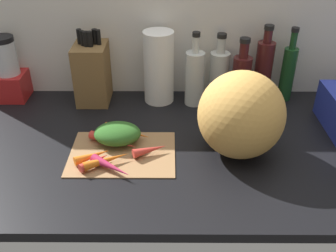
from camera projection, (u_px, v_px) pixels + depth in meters
The scene contains 20 objects.
ground_plane at pixel (167, 145), 128.35cm from camera, with size 170.00×80.00×3.00cm, color black.
wall_back at pixel (168, 18), 144.27cm from camera, with size 170.00×3.00×60.00cm, color silver.
cutting_board at pixel (123, 153), 121.52cm from camera, with size 33.17×24.25×0.80cm, color #997047.
carrot_0 at pixel (127, 132), 128.87cm from camera, with size 2.69×2.69×17.23cm, color orange.
carrot_1 at pixel (94, 161), 114.92cm from camera, with size 2.68×2.68×10.14cm, color red.
carrot_2 at pixel (111, 167), 112.66cm from camera, with size 2.91×2.91×14.19cm, color #B2264C.
carrot_3 at pixel (150, 150), 119.80cm from camera, with size 2.90×2.90×11.03cm, color red.
carrot_4 at pixel (107, 160), 115.39cm from camera, with size 2.82×2.82×14.34cm, color orange.
carrot_5 at pixel (113, 141), 124.06cm from camera, with size 2.83×2.83×17.38cm, color red.
carrot_6 at pixel (92, 156), 117.17cm from camera, with size 2.84×2.84×11.18cm, color orange.
carrot_greens_pile at pixel (117, 134), 124.45cm from camera, with size 15.18×11.68×6.42cm, color #2D6023.
winter_squash at pixel (241, 115), 115.79cm from camera, with size 26.39×26.25×27.06cm, color gold.
knife_block at pixel (92, 73), 146.26cm from camera, with size 12.10×15.16×28.23cm.
blender_appliance at pixel (9, 73), 148.43cm from camera, with size 11.88×11.88×25.19cm.
paper_towel_roll at pixel (159, 67), 145.21cm from camera, with size 11.40×11.40×27.76cm, color white.
bottle_0 at pixel (195, 77), 144.51cm from camera, with size 7.15×7.15×28.42cm.
bottle_1 at pixel (219, 73), 149.58cm from camera, with size 7.55×7.55×26.07cm.
bottle_2 at pixel (241, 78), 145.37cm from camera, with size 7.04×7.04×26.00cm.
bottle_3 at pixel (263, 69), 147.37cm from camera, with size 6.76×6.76×29.57cm.
bottle_4 at pixel (288, 72), 147.30cm from camera, with size 5.30×5.30×28.92cm.
Camera 1 is at (0.80, -105.34, 72.11)cm, focal length 41.09 mm.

